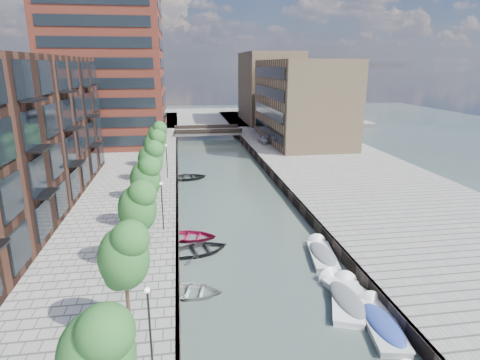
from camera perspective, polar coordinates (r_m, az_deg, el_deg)
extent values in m
plane|color=#38473F|center=(49.75, -1.88, -0.47)|extent=(300.00, 300.00, 0.00)
cube|color=gray|center=(53.81, 15.29, 0.78)|extent=(20.00, 140.00, 1.00)
cube|color=#332823|center=(49.29, -8.94, -0.22)|extent=(0.25, 140.00, 1.00)
cube|color=#332823|center=(50.66, 4.98, 0.37)|extent=(0.25, 140.00, 1.00)
cube|color=gray|center=(108.37, -5.72, 8.74)|extent=(80.00, 40.00, 1.00)
cube|color=black|center=(40.52, -29.54, 5.25)|extent=(8.00, 38.00, 14.00)
cube|color=#963C2B|center=(73.29, -18.44, 16.72)|extent=(18.00, 18.00, 30.00)
cube|color=#9F8461|center=(72.90, 8.74, 11.04)|extent=(12.00, 25.00, 14.00)
cube|color=#9F8461|center=(97.91, 4.18, 13.00)|extent=(12.00, 20.00, 16.00)
cube|color=gray|center=(80.59, -4.63, 6.83)|extent=(13.00, 6.00, 0.60)
cube|color=#332823|center=(77.74, -4.48, 6.94)|extent=(13.00, 0.40, 0.80)
cube|color=#332823|center=(83.26, -4.78, 7.54)|extent=(13.00, 0.40, 0.80)
ellipsoid|color=#225A24|center=(14.68, -19.76, -21.96)|extent=(2.50, 2.50, 3.25)
cylinder|color=#382619|center=(21.89, -15.64, -16.44)|extent=(0.20, 0.20, 3.20)
ellipsoid|color=#225A24|center=(20.58, -16.21, -10.00)|extent=(2.50, 2.50, 3.25)
cylinder|color=#382619|center=(28.02, -14.03, -8.79)|extent=(0.20, 0.20, 3.20)
ellipsoid|color=#225A24|center=(27.01, -14.42, -3.53)|extent=(2.50, 2.50, 3.25)
cylinder|color=#382619|center=(34.49, -13.05, -3.94)|extent=(0.20, 0.20, 3.20)
ellipsoid|color=#225A24|center=(33.67, -13.34, 0.43)|extent=(2.50, 2.50, 3.25)
cylinder|color=#382619|center=(41.13, -12.39, -0.63)|extent=(0.20, 0.20, 3.20)
ellipsoid|color=#225A24|center=(40.45, -12.62, 3.07)|extent=(2.50, 2.50, 3.25)
cylinder|color=#382619|center=(47.87, -11.92, 1.75)|extent=(0.20, 0.20, 3.20)
ellipsoid|color=#225A24|center=(47.29, -12.11, 4.95)|extent=(2.50, 2.50, 3.25)
cylinder|color=#382619|center=(54.68, -11.56, 3.54)|extent=(0.20, 0.20, 3.20)
ellipsoid|color=#225A24|center=(54.17, -11.72, 6.35)|extent=(2.50, 2.50, 3.25)
cylinder|color=black|center=(19.05, -12.67, -20.19)|extent=(0.10, 0.10, 4.00)
sphere|color=#FFF2CC|center=(17.95, -13.07, -15.02)|extent=(0.24, 0.24, 0.24)
cylinder|color=black|center=(33.33, -10.98, -3.79)|extent=(0.10, 0.10, 4.00)
sphere|color=#FFF2CC|center=(32.71, -11.16, -0.49)|extent=(0.24, 0.24, 0.24)
cylinder|color=black|center=(48.69, -10.36, 2.56)|extent=(0.10, 0.10, 4.00)
sphere|color=#FFF2CC|center=(48.27, -10.48, 4.86)|extent=(0.24, 0.24, 0.24)
imported|color=#232326|center=(31.98, -5.86, -10.28)|extent=(5.45, 4.49, 0.98)
imported|color=maroon|center=(34.44, -7.11, -8.33)|extent=(5.01, 3.98, 0.93)
imported|color=#B0B0AE|center=(26.83, -6.95, -15.89)|extent=(4.53, 3.60, 0.84)
imported|color=#242427|center=(51.91, -7.57, 0.10)|extent=(5.28, 3.96, 1.04)
cube|color=white|center=(26.42, 14.90, -16.79)|extent=(3.14, 4.87, 0.65)
cube|color=white|center=(26.23, 14.96, -16.15)|extent=(3.25, 4.99, 0.10)
cone|color=white|center=(28.34, 14.65, -14.22)|extent=(1.89, 1.41, 1.69)
ellipsoid|color=#565A5D|center=(26.21, 14.97, -16.06)|extent=(2.91, 4.46, 0.56)
cube|color=silver|center=(27.13, 16.09, -15.94)|extent=(2.91, 4.87, 0.65)
cube|color=silver|center=(26.95, 16.15, -15.31)|extent=(3.02, 4.99, 0.10)
cone|color=silver|center=(28.59, 13.04, -13.82)|extent=(1.88, 1.34, 1.69)
cube|color=silver|center=(24.89, 19.62, -19.49)|extent=(2.37, 4.65, 0.63)
cube|color=silver|center=(24.71, 19.70, -18.85)|extent=(2.46, 4.76, 0.10)
cone|color=silver|center=(26.61, 18.12, -16.70)|extent=(1.76, 1.13, 1.64)
ellipsoid|color=navy|center=(24.68, 19.71, -18.76)|extent=(2.21, 4.25, 0.54)
cube|color=white|center=(31.53, 11.62, -10.86)|extent=(2.33, 4.66, 0.63)
cube|color=white|center=(31.38, 11.66, -10.31)|extent=(2.42, 4.76, 0.10)
cone|color=white|center=(33.47, 10.91, -9.07)|extent=(1.76, 1.12, 1.65)
ellipsoid|color=#5C5F64|center=(31.35, 11.66, -10.23)|extent=(2.17, 4.26, 0.54)
imported|color=silver|center=(70.70, 3.47, 5.85)|extent=(1.95, 4.02, 1.32)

